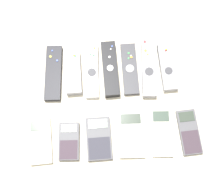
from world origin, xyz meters
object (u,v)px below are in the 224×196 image
(remote_0, at_px, (53,73))
(calculator_0, at_px, (40,141))
(calculator_3, at_px, (131,135))
(calculator_5, at_px, (189,132))
(remote_1, at_px, (73,72))
(calculator_2, at_px, (99,139))
(calculator_1, at_px, (69,141))
(remote_4, at_px, (130,69))
(calculator_4, at_px, (162,133))
(remote_6, at_px, (167,67))
(remote_5, at_px, (149,67))
(remote_3, at_px, (110,69))
(remote_2, at_px, (92,71))

(remote_0, xyz_separation_m, calculator_0, (-0.04, -0.24, -0.00))
(calculator_3, distance_m, calculator_5, 0.19)
(remote_1, distance_m, calculator_2, 0.25)
(remote_0, xyz_separation_m, calculator_1, (0.05, -0.24, -0.00))
(remote_4, xyz_separation_m, calculator_4, (0.09, -0.23, -0.00))
(remote_6, height_order, calculator_1, remote_6)
(remote_1, distance_m, remote_6, 0.33)
(remote_4, bearing_deg, calculator_3, -93.51)
(remote_5, bearing_deg, remote_0, -176.11)
(remote_4, bearing_deg, calculator_2, -116.99)
(calculator_4, bearing_deg, remote_5, 98.14)
(remote_0, distance_m, remote_5, 0.33)
(remote_1, xyz_separation_m, calculator_1, (-0.02, -0.24, -0.00))
(remote_6, bearing_deg, calculator_4, -102.84)
(remote_1, distance_m, calculator_4, 0.36)
(remote_3, distance_m, calculator_1, 0.29)
(remote_3, distance_m, calculator_5, 0.34)
(remote_4, xyz_separation_m, remote_5, (0.07, 0.00, 0.00))
(remote_1, height_order, calculator_3, remote_1)
(calculator_3, height_order, calculator_4, calculator_3)
(calculator_1, bearing_deg, remote_3, 60.64)
(remote_0, relative_size, remote_6, 1.17)
(remote_3, xyz_separation_m, calculator_1, (-0.15, -0.24, -0.01))
(remote_6, bearing_deg, calculator_1, -147.61)
(remote_2, bearing_deg, calculator_5, -35.70)
(remote_2, distance_m, remote_3, 0.06)
(remote_1, bearing_deg, calculator_2, -72.92)
(calculator_2, relative_size, calculator_3, 0.92)
(remote_6, height_order, calculator_2, remote_6)
(remote_0, bearing_deg, remote_1, -0.31)
(remote_1, relative_size, calculator_1, 1.27)
(remote_1, relative_size, remote_2, 0.79)
(remote_1, bearing_deg, calculator_0, -117.22)
(remote_3, relative_size, calculator_2, 1.42)
(remote_4, relative_size, calculator_4, 1.17)
(remote_5, relative_size, calculator_3, 1.44)
(remote_3, height_order, calculator_1, remote_3)
(remote_1, xyz_separation_m, remote_5, (0.26, 0.00, -0.00))
(remote_3, xyz_separation_m, calculator_4, (0.16, -0.23, -0.01))
(calculator_1, height_order, calculator_3, same)
(remote_2, bearing_deg, remote_3, 1.87)
(remote_2, distance_m, remote_5, 0.20)
(remote_6, bearing_deg, calculator_2, -138.81)
(remote_1, relative_size, remote_4, 0.84)
(calculator_0, xyz_separation_m, calculator_1, (0.09, -0.01, 0.00))
(calculator_3, bearing_deg, calculator_2, -174.57)
(calculator_2, bearing_deg, remote_6, 42.24)
(remote_2, distance_m, calculator_0, 0.30)
(remote_5, height_order, calculator_0, remote_5)
(remote_2, height_order, remote_6, remote_6)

